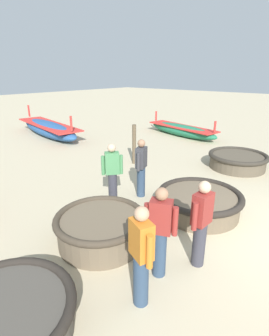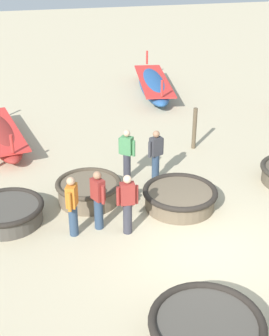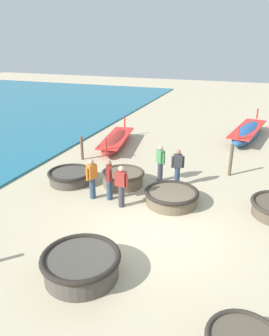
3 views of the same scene
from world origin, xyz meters
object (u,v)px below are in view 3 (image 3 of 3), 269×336
at_px(fisherman_standing_left, 109,179).
at_px(fisherman_by_coracle, 160,162).
at_px(fisherman_hauling, 121,185).
at_px(coracle_front_right, 171,196).
at_px(coracle_beside_post, 81,264).
at_px(fisherman_with_hat, 178,167).
at_px(fisherman_standing_right, 92,178).
at_px(mooring_post_mid_beach, 82,148).
at_px(coracle_nearest, 70,176).
at_px(coracle_weathered, 123,178).
at_px(long_boat_blue_hull, 116,141).
at_px(mooring_post_shoreline, 231,160).
at_px(long_boat_green_hull, 247,132).

relative_size(fisherman_standing_left, fisherman_by_coracle, 1.00).
bearing_deg(fisherman_hauling, coracle_front_right, 26.64).
xyz_separation_m(coracle_beside_post, fisherman_with_hat, (1.00, 6.24, 0.48)).
height_order(fisherman_standing_right, mooring_post_mid_beach, fisherman_standing_right).
relative_size(coracle_front_right, coracle_nearest, 1.07).
distance_m(coracle_beside_post, fisherman_by_coracle, 6.53).
bearing_deg(fisherman_with_hat, fisherman_standing_left, -135.34).
height_order(coracle_beside_post, fisherman_standing_left, fisherman_standing_left).
bearing_deg(fisherman_standing_left, coracle_weathered, 90.64).
height_order(long_boat_blue_hull, fisherman_standing_right, fisherman_standing_right).
distance_m(long_boat_blue_hull, fisherman_hauling, 7.04).
xyz_separation_m(fisherman_by_coracle, mooring_post_shoreline, (2.73, 1.61, -0.12)).
height_order(coracle_beside_post, fisherman_standing_right, fisherman_standing_right).
relative_size(coracle_nearest, mooring_post_mid_beach, 1.58).
height_order(coracle_front_right, fisherman_by_coracle, fisherman_by_coracle).
bearing_deg(fisherman_with_hat, fisherman_by_coracle, 161.37).
relative_size(fisherman_by_coracle, mooring_post_shoreline, 1.09).
distance_m(long_boat_blue_hull, fisherman_with_hat, 5.91).
relative_size(fisherman_standing_left, fisherman_standing_right, 1.00).
xyz_separation_m(fisherman_hauling, fisherman_with_hat, (1.46, 2.44, 0.00)).
bearing_deg(coracle_nearest, fisherman_by_coracle, 23.24).
bearing_deg(fisherman_hauling, fisherman_standing_right, 169.32).
bearing_deg(coracle_front_right, fisherman_hauling, -153.36).
height_order(fisherman_with_hat, mooring_post_shoreline, fisherman_with_hat).
relative_size(coracle_weathered, fisherman_standing_right, 1.14).
relative_size(long_boat_green_hull, fisherman_standing_right, 3.72).
distance_m(fisherman_standing_right, fisherman_with_hat, 3.51).
distance_m(long_boat_green_hull, mooring_post_mid_beach, 10.12).
relative_size(coracle_beside_post, long_boat_blue_hull, 0.41).
distance_m(long_boat_blue_hull, fisherman_by_coracle, 5.16).
height_order(long_boat_blue_hull, fisherman_hauling, fisherman_hauling).
bearing_deg(coracle_weathered, fisherman_standing_left, -89.36).
bearing_deg(long_boat_blue_hull, mooring_post_shoreline, -18.06).
height_order(long_boat_blue_hull, mooring_post_shoreline, mooring_post_shoreline).
relative_size(coracle_weathered, fisherman_hauling, 1.14).
distance_m(coracle_beside_post, fisherman_hauling, 3.86).
xyz_separation_m(coracle_weathered, fisherman_by_coracle, (1.31, 0.96, 0.51)).
bearing_deg(fisherman_standing_right, coracle_front_right, 11.25).
height_order(fisherman_hauling, mooring_post_mid_beach, fisherman_hauling).
bearing_deg(fisherman_standing_left, coracle_front_right, 11.14).
bearing_deg(fisherman_standing_left, long_boat_blue_hull, 110.83).
bearing_deg(long_boat_green_hull, coracle_front_right, -102.88).
bearing_deg(coracle_beside_post, long_boat_green_hull, 76.65).
bearing_deg(coracle_front_right, fisherman_by_coracle, 117.27).
relative_size(coracle_weathered, fisherman_with_hat, 1.14).
xyz_separation_m(long_boat_green_hull, mooring_post_mid_beach, (-7.58, -6.70, 0.21)).
relative_size(fisherman_standing_left, mooring_post_mid_beach, 1.32).
height_order(coracle_weathered, mooring_post_shoreline, mooring_post_shoreline).
relative_size(fisherman_standing_left, fisherman_with_hat, 1.00).
relative_size(fisherman_by_coracle, fisherman_with_hat, 1.00).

